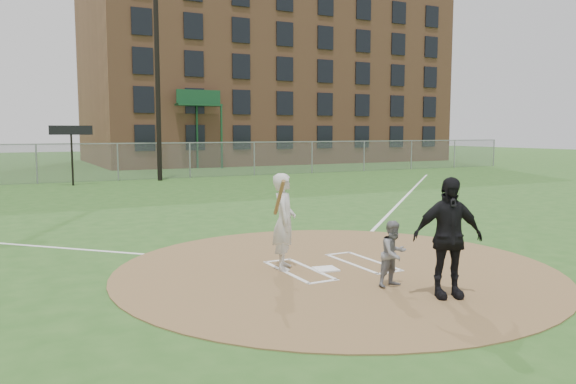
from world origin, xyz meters
name	(u,v)px	position (x,y,z in m)	size (l,w,h in m)	color
ground	(336,269)	(0.00, 0.00, 0.00)	(140.00, 140.00, 0.00)	#29541C
dirt_circle	(336,269)	(0.00, 0.00, 0.01)	(8.40, 8.40, 0.02)	olive
home_plate	(326,269)	(-0.24, -0.03, 0.03)	(0.42, 0.42, 0.03)	white
foul_line_first	(406,196)	(9.00, 9.00, 0.01)	(0.10, 24.00, 0.01)	white
catcher	(394,254)	(0.19, -1.52, 0.58)	(0.55, 0.43, 1.12)	gray
umpire	(448,237)	(0.57, -2.39, 0.98)	(1.12, 0.47, 1.91)	black
batters_boxes	(331,266)	(0.00, 0.15, 0.03)	(2.08, 1.88, 0.01)	white
batter_at_plate	(284,221)	(-0.91, 0.40, 0.94)	(0.74, 1.10, 1.83)	silver
outfield_fence	(118,162)	(0.00, 22.00, 1.02)	(56.08, 0.08, 2.03)	slate
brick_warehouse	(263,78)	(16.00, 37.96, 7.50)	(30.00, 17.17, 15.00)	#9C6243
light_pole	(157,56)	(2.00, 21.00, 6.61)	(1.20, 0.30, 12.22)	black
scoreboard_sign	(71,137)	(-2.50, 20.20, 2.39)	(2.00, 0.10, 2.93)	black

